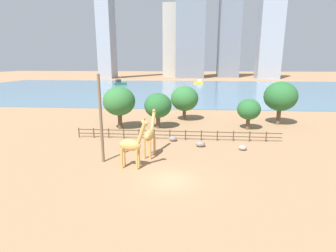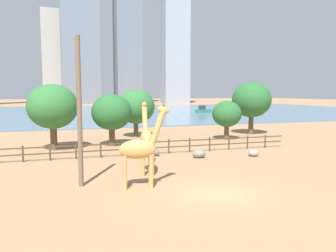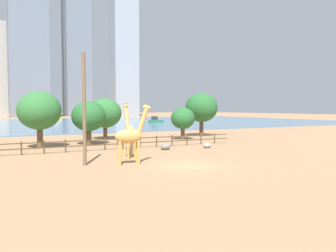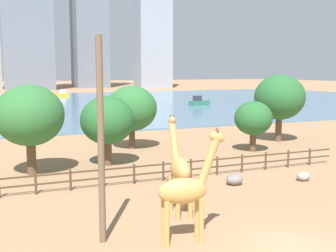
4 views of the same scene
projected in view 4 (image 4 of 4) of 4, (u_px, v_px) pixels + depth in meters
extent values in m
plane|color=#9E7551|center=(51.00, 104.00, 90.44)|extent=(400.00, 400.00, 0.00)
cube|color=slate|center=(52.00, 105.00, 87.68)|extent=(180.00, 86.00, 0.20)
cylinder|color=tan|center=(171.00, 192.00, 21.76)|extent=(0.27, 0.27, 2.00)
cylinder|color=tan|center=(182.00, 191.00, 21.90)|extent=(0.27, 0.27, 2.00)
cylinder|color=tan|center=(178.00, 201.00, 20.27)|extent=(0.27, 0.27, 2.00)
cylinder|color=tan|center=(190.00, 200.00, 20.41)|extent=(0.27, 0.27, 2.00)
ellipsoid|color=tan|center=(180.00, 169.00, 20.91)|extent=(1.23, 2.32, 1.16)
cylinder|color=tan|center=(174.00, 141.00, 22.03)|extent=(0.57, 1.36, 2.13)
ellipsoid|color=tan|center=(172.00, 121.00, 22.38)|extent=(0.49, 0.89, 0.74)
cone|color=brown|center=(170.00, 115.00, 22.32)|extent=(0.12, 0.12, 0.21)
cone|color=brown|center=(173.00, 115.00, 22.36)|extent=(0.12, 0.12, 0.21)
cylinder|color=tan|center=(197.00, 217.00, 18.12)|extent=(0.25, 0.25, 1.91)
cylinder|color=tan|center=(201.00, 222.00, 17.55)|extent=(0.25, 0.25, 1.91)
cylinder|color=tan|center=(164.00, 220.00, 17.77)|extent=(0.25, 0.25, 1.91)
cylinder|color=tan|center=(167.00, 225.00, 17.20)|extent=(0.25, 0.25, 1.91)
ellipsoid|color=tan|center=(182.00, 191.00, 17.49)|extent=(2.22, 1.15, 1.11)
cylinder|color=tan|center=(209.00, 161.00, 17.60)|extent=(1.06, 0.49, 2.11)
ellipsoid|color=tan|center=(217.00, 137.00, 17.55)|extent=(0.83, 0.46, 0.64)
cone|color=brown|center=(216.00, 129.00, 17.59)|extent=(0.11, 0.11, 0.20)
cone|color=brown|center=(218.00, 130.00, 17.42)|extent=(0.11, 0.11, 0.20)
cylinder|color=brown|center=(101.00, 141.00, 17.30)|extent=(0.28, 0.28, 8.66)
ellipsoid|color=gray|center=(173.00, 178.00, 27.25)|extent=(0.96, 0.87, 0.65)
ellipsoid|color=gray|center=(303.00, 176.00, 27.70)|extent=(0.93, 0.79, 0.60)
ellipsoid|color=gray|center=(235.00, 179.00, 26.70)|extent=(1.11, 0.91, 0.68)
cylinder|color=#4C3826|center=(36.00, 183.00, 24.62)|extent=(0.14, 0.14, 1.30)
cylinder|color=#4C3826|center=(70.00, 180.00, 25.37)|extent=(0.14, 0.14, 1.30)
cylinder|color=#4C3826|center=(103.00, 177.00, 26.13)|extent=(0.14, 0.14, 1.30)
cylinder|color=#4C3826|center=(134.00, 174.00, 26.89)|extent=(0.14, 0.14, 1.30)
cylinder|color=#4C3826|center=(163.00, 171.00, 27.64)|extent=(0.14, 0.14, 1.30)
cylinder|color=#4C3826|center=(191.00, 168.00, 28.40)|extent=(0.14, 0.14, 1.30)
cylinder|color=#4C3826|center=(217.00, 166.00, 29.16)|extent=(0.14, 0.14, 1.30)
cylinder|color=#4C3826|center=(242.00, 163.00, 29.91)|extent=(0.14, 0.14, 1.30)
cylinder|color=#4C3826|center=(266.00, 161.00, 30.67)|extent=(0.14, 0.14, 1.30)
cylinder|color=#4C3826|center=(288.00, 159.00, 31.43)|extent=(0.14, 0.14, 1.30)
cylinder|color=#4C3826|center=(310.00, 157.00, 32.18)|extent=(0.14, 0.14, 1.30)
cube|color=#4C3826|center=(176.00, 163.00, 27.93)|extent=(26.10, 0.08, 0.10)
cube|color=#4C3826|center=(176.00, 171.00, 28.00)|extent=(26.10, 0.08, 0.10)
cylinder|color=brown|center=(32.00, 158.00, 29.30)|extent=(0.64, 0.64, 2.27)
ellipsoid|color=#2D6B33|center=(30.00, 115.00, 28.90)|extent=(4.70, 4.70, 4.23)
cylinder|color=brown|center=(132.00, 138.00, 39.06)|extent=(0.57, 0.57, 1.87)
ellipsoid|color=#2D6B33|center=(132.00, 108.00, 38.69)|extent=(4.65, 4.65, 4.19)
cylinder|color=brown|center=(253.00, 142.00, 37.59)|extent=(0.56, 0.56, 1.65)
ellipsoid|color=#26602D|center=(253.00, 118.00, 37.31)|extent=(3.37, 3.37, 3.03)
cylinder|color=brown|center=(108.00, 153.00, 32.17)|extent=(0.61, 0.61, 1.84)
ellipsoid|color=#26602D|center=(107.00, 120.00, 31.83)|extent=(4.08, 4.08, 3.67)
cylinder|color=brown|center=(278.00, 129.00, 42.99)|extent=(0.64, 0.64, 2.48)
ellipsoid|color=#26602D|center=(280.00, 97.00, 42.55)|extent=(5.08, 5.08, 4.58)
cube|color=gold|center=(61.00, 95.00, 112.14)|extent=(4.43, 1.87, 0.87)
cube|color=silver|center=(63.00, 91.00, 112.26)|extent=(1.63, 1.15, 1.04)
cube|color=#337259|center=(199.00, 103.00, 85.17)|extent=(4.64, 2.62, 0.88)
cube|color=#333338|center=(197.00, 98.00, 84.72)|extent=(1.79, 1.41, 1.05)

